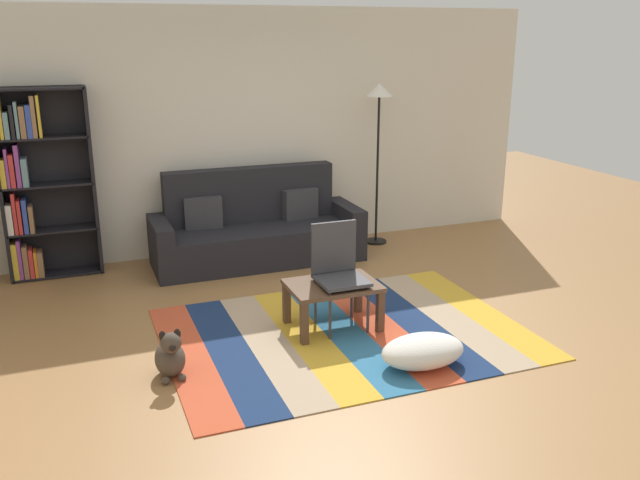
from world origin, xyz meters
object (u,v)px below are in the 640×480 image
Objects in this scene: bookshelf at (35,185)px; tv_remote at (326,286)px; coffee_table at (333,291)px; pouf at (423,351)px; standing_lamp at (379,111)px; dog at (170,356)px; couch at (256,231)px; folding_chair at (338,266)px.

bookshelf is 3.25m from tv_remote.
tv_remote is (-0.09, -0.07, 0.08)m from coffee_table.
pouf is 0.99m from tv_remote.
standing_lamp reaches higher than tv_remote.
bookshelf is at bearing 135.37° from coffee_table.
dog reaches higher than pouf.
couch reaches higher than pouf.
coffee_table is 0.40× the size of standing_lamp.
coffee_table reaches higher than dog.
pouf is 0.73× the size of folding_chair.
standing_lamp is (2.83, 2.47, 1.40)m from dog.
couch is 5.69× the size of dog.
dog is (0.87, -2.63, -0.81)m from bookshelf.
bookshelf reaches higher than tv_remote.
coffee_table is 2.81m from standing_lamp.
coffee_table is 0.84× the size of folding_chair.
dog is 1.40m from tv_remote.
coffee_table is at bearing 14.39° from dog.
bookshelf is at bearing 153.15° from tv_remote.
folding_chair is at bearing 34.41° from coffee_table.
tv_remote reaches higher than pouf.
tv_remote reaches higher than dog.
tv_remote is (1.34, 0.30, 0.25)m from dog.
bookshelf is 2.55× the size of coffee_table.
couch is at bearing 99.49° from pouf.
tv_remote is at bearing -89.08° from folding_chair.
coffee_table is at bearing 112.50° from pouf.
dog is at bearing -165.61° from coffee_table.
coffee_table is (0.11, -1.98, -0.00)m from couch.
couch is at bearing -175.25° from standing_lamp.
pouf is at bearing -80.51° from couch.
folding_chair reaches higher than dog.
bookshelf is 2.13× the size of folding_chair.
couch is 1.95m from standing_lamp.
bookshelf reaches higher than pouf.
coffee_table is 1.15× the size of pouf.
folding_chair is (1.48, 0.41, 0.37)m from dog.
couch is 2.04m from tv_remote.
tv_remote is at bearing -46.55° from bookshelf.
standing_lamp is at bearing 41.07° from dog.
couch reaches higher than coffee_table.
coffee_table is at bearing -86.82° from couch.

